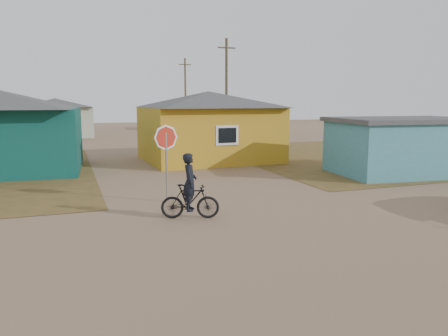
# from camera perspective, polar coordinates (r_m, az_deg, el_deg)

# --- Properties ---
(ground) EXTENTS (120.00, 120.00, 0.00)m
(ground) POSITION_cam_1_polar(r_m,az_deg,el_deg) (11.39, 7.74, -8.52)
(ground) COLOR #85664D
(grass_ne) EXTENTS (20.00, 18.00, 0.00)m
(grass_ne) POSITION_cam_1_polar(r_m,az_deg,el_deg) (29.78, 20.22, 1.75)
(grass_ne) COLOR brown
(grass_ne) RESTS_ON ground
(house_yellow) EXTENTS (7.72, 6.76, 3.90)m
(house_yellow) POSITION_cam_1_polar(r_m,az_deg,el_deg) (24.85, -2.01, 5.62)
(house_yellow) COLOR #BE8D1D
(house_yellow) RESTS_ON ground
(shed_turquoise) EXTENTS (6.71, 4.93, 2.60)m
(shed_turquoise) POSITION_cam_1_polar(r_m,az_deg,el_deg) (21.83, 22.25, 2.71)
(shed_turquoise) COLOR teal
(shed_turquoise) RESTS_ON ground
(house_pale_west) EXTENTS (7.04, 6.15, 3.60)m
(house_pale_west) POSITION_cam_1_polar(r_m,az_deg,el_deg) (43.66, -21.11, 6.21)
(house_pale_west) COLOR #A5AB93
(house_pale_west) RESTS_ON ground
(house_beige_east) EXTENTS (6.95, 6.05, 3.60)m
(house_beige_east) POSITION_cam_1_polar(r_m,az_deg,el_deg) (51.89, -2.91, 7.10)
(house_beige_east) COLOR gray
(house_beige_east) RESTS_ON ground
(utility_pole_near) EXTENTS (1.40, 0.20, 8.00)m
(utility_pole_near) POSITION_cam_1_polar(r_m,az_deg,el_deg) (33.69, 0.33, 10.08)
(utility_pole_near) COLOR #4E422F
(utility_pole_near) RESTS_ON ground
(utility_pole_far) EXTENTS (1.40, 0.20, 8.00)m
(utility_pole_far) POSITION_cam_1_polar(r_m,az_deg,el_deg) (49.26, -5.06, 9.64)
(utility_pole_far) COLOR #4E422F
(utility_pole_far) RESTS_ON ground
(stop_sign) EXTENTS (0.84, 0.16, 2.60)m
(stop_sign) POSITION_cam_1_polar(r_m,az_deg,el_deg) (14.60, -7.57, 2.91)
(stop_sign) COLOR gray
(stop_sign) RESTS_ON ground
(cyclist) EXTENTS (1.75, 0.98, 1.90)m
(cyclist) POSITION_cam_1_polar(r_m,az_deg,el_deg) (12.59, -4.47, -3.53)
(cyclist) COLOR black
(cyclist) RESTS_ON ground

